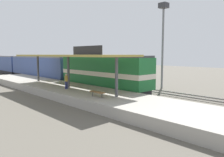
{
  "coord_description": "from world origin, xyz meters",
  "views": [
    {
      "loc": [
        -18.33,
        -21.91,
        4.72
      ],
      "look_at": [
        -1.38,
        -4.0,
        2.0
      ],
      "focal_mm": 35.0,
      "sensor_mm": 36.0,
      "label": 1
    }
  ],
  "objects": [
    {
      "name": "ground_plane",
      "position": [
        2.0,
        0.0,
        0.0
      ],
      "size": [
        120.0,
        120.0,
        0.0
      ],
      "primitive_type": "plane",
      "color": "#5B564C"
    },
    {
      "name": "station_canopy",
      "position": [
        -4.6,
        -0.09,
        4.53
      ],
      "size": [
        5.2,
        18.0,
        4.7
      ],
      "color": "#47474C",
      "rests_on": "platform"
    },
    {
      "name": "platform_bench",
      "position": [
        -6.0,
        -6.95,
        1.34
      ],
      "size": [
        0.44,
        1.7,
        0.5
      ],
      "color": "#333338",
      "rests_on": "platform"
    },
    {
      "name": "light_mast",
      "position": [
        7.8,
        -4.54,
        8.4
      ],
      "size": [
        1.1,
        1.1,
        11.7
      ],
      "color": "slate",
      "rests_on": "ground"
    },
    {
      "name": "track_far",
      "position": [
        4.6,
        0.0,
        0.03
      ],
      "size": [
        3.2,
        110.0,
        0.16
      ],
      "color": "#4E4941",
      "rests_on": "ground"
    },
    {
      "name": "passenger_carriage_rear",
      "position": [
        0.0,
        38.0,
        2.31
      ],
      "size": [
        2.9,
        20.0,
        4.24
      ],
      "color": "#28282D",
      "rests_on": "track_near"
    },
    {
      "name": "freight_car",
      "position": [
        4.6,
        6.38,
        1.97
      ],
      "size": [
        2.8,
        12.0,
        3.54
      ],
      "color": "#28282D",
      "rests_on": "track_far"
    },
    {
      "name": "platform",
      "position": [
        -4.6,
        0.0,
        0.45
      ],
      "size": [
        6.0,
        44.0,
        0.9
      ],
      "primitive_type": "cube",
      "color": "#9E998E",
      "rests_on": "ground"
    },
    {
      "name": "person_waiting",
      "position": [
        -5.47,
        -0.92,
        1.85
      ],
      "size": [
        0.34,
        0.34,
        1.71
      ],
      "color": "navy",
      "rests_on": "platform"
    },
    {
      "name": "passenger_carriage_front",
      "position": [
        0.0,
        17.2,
        2.31
      ],
      "size": [
        2.9,
        20.0,
        4.24
      ],
      "color": "#28282D",
      "rests_on": "track_near"
    },
    {
      "name": "locomotive",
      "position": [
        0.0,
        -0.8,
        2.41
      ],
      "size": [
        2.93,
        14.43,
        4.44
      ],
      "color": "#28282D",
      "rests_on": "track_near"
    },
    {
      "name": "track_near",
      "position": [
        0.0,
        0.0,
        0.03
      ],
      "size": [
        3.2,
        110.0,
        0.16
      ],
      "color": "#4E4941",
      "rests_on": "ground"
    }
  ]
}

